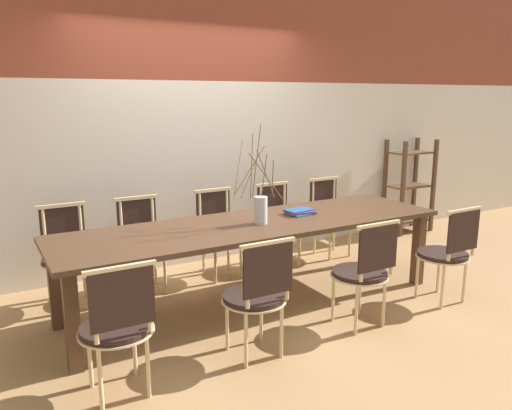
{
  "coord_description": "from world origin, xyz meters",
  "views": [
    {
      "loc": [
        -2.03,
        -3.54,
        1.77
      ],
      "look_at": [
        0.0,
        0.0,
        0.88
      ],
      "focal_mm": 35.0,
      "sensor_mm": 36.0,
      "label": 1
    }
  ],
  "objects_px": {
    "dining_table": "(256,231)",
    "shelving_rack": "(409,186)",
    "chair_far_center": "(220,230)",
    "chair_near_center": "(364,269)",
    "book_stack": "(300,212)",
    "vase_centerpiece": "(260,207)"
  },
  "relations": [
    {
      "from": "vase_centerpiece",
      "to": "chair_far_center",
      "type": "bearing_deg",
      "value": 88.2
    },
    {
      "from": "chair_far_center",
      "to": "book_stack",
      "type": "distance_m",
      "value": 0.91
    },
    {
      "from": "book_stack",
      "to": "chair_far_center",
      "type": "bearing_deg",
      "value": 122.07
    },
    {
      "from": "chair_near_center",
      "to": "dining_table",
      "type": "bearing_deg",
      "value": 122.24
    },
    {
      "from": "shelving_rack",
      "to": "chair_far_center",
      "type": "bearing_deg",
      "value": -174.28
    },
    {
      "from": "chair_far_center",
      "to": "vase_centerpiece",
      "type": "distance_m",
      "value": 0.94
    },
    {
      "from": "vase_centerpiece",
      "to": "shelving_rack",
      "type": "xyz_separation_m",
      "value": [
        2.95,
        1.14,
        -0.26
      ]
    },
    {
      "from": "shelving_rack",
      "to": "book_stack",
      "type": "bearing_deg",
      "value": -157.44
    },
    {
      "from": "chair_far_center",
      "to": "book_stack",
      "type": "relative_size",
      "value": 3.02
    },
    {
      "from": "vase_centerpiece",
      "to": "book_stack",
      "type": "height_order",
      "value": "vase_centerpiece"
    },
    {
      "from": "dining_table",
      "to": "shelving_rack",
      "type": "relative_size",
      "value": 2.75
    },
    {
      "from": "chair_far_center",
      "to": "shelving_rack",
      "type": "relative_size",
      "value": 0.71
    },
    {
      "from": "dining_table",
      "to": "vase_centerpiece",
      "type": "bearing_deg",
      "value": -78.4
    },
    {
      "from": "chair_far_center",
      "to": "dining_table",
      "type": "bearing_deg",
      "value": 87.31
    },
    {
      "from": "chair_near_center",
      "to": "chair_far_center",
      "type": "bearing_deg",
      "value": 106.27
    },
    {
      "from": "dining_table",
      "to": "vase_centerpiece",
      "type": "relative_size",
      "value": 4.12
    },
    {
      "from": "chair_near_center",
      "to": "shelving_rack",
      "type": "height_order",
      "value": "shelving_rack"
    },
    {
      "from": "dining_table",
      "to": "shelving_rack",
      "type": "height_order",
      "value": "shelving_rack"
    },
    {
      "from": "chair_far_center",
      "to": "shelving_rack",
      "type": "bearing_deg",
      "value": -174.28
    },
    {
      "from": "chair_near_center",
      "to": "vase_centerpiece",
      "type": "bearing_deg",
      "value": 123.45
    },
    {
      "from": "chair_near_center",
      "to": "book_stack",
      "type": "relative_size",
      "value": 3.02
    },
    {
      "from": "dining_table",
      "to": "chair_far_center",
      "type": "height_order",
      "value": "chair_far_center"
    }
  ]
}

